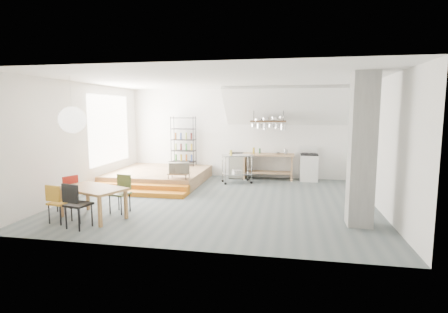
% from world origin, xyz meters
% --- Properties ---
extents(floor, '(8.00, 8.00, 0.00)m').
position_xyz_m(floor, '(0.00, 0.00, 0.00)').
color(floor, '#525D5F').
rests_on(floor, ground).
extents(wall_back, '(8.00, 0.04, 3.20)m').
position_xyz_m(wall_back, '(0.00, 3.50, 1.60)').
color(wall_back, silver).
rests_on(wall_back, ground).
extents(wall_left, '(0.04, 7.00, 3.20)m').
position_xyz_m(wall_left, '(-4.00, 0.00, 1.60)').
color(wall_left, silver).
rests_on(wall_left, ground).
extents(wall_right, '(0.04, 7.00, 3.20)m').
position_xyz_m(wall_right, '(4.00, 0.00, 1.60)').
color(wall_right, silver).
rests_on(wall_right, ground).
extents(ceiling, '(8.00, 7.00, 0.02)m').
position_xyz_m(ceiling, '(0.00, 0.00, 3.20)').
color(ceiling, white).
rests_on(ceiling, wall_back).
extents(slope_ceiling, '(4.40, 1.44, 1.32)m').
position_xyz_m(slope_ceiling, '(1.80, 2.90, 2.55)').
color(slope_ceiling, white).
rests_on(slope_ceiling, wall_back).
extents(window_pane, '(0.02, 2.50, 2.20)m').
position_xyz_m(window_pane, '(-3.98, 1.50, 1.80)').
color(window_pane, white).
rests_on(window_pane, wall_left).
extents(platform, '(3.00, 3.00, 0.40)m').
position_xyz_m(platform, '(-2.50, 2.00, 0.20)').
color(platform, olive).
rests_on(platform, ground).
extents(step_lower, '(3.00, 0.35, 0.13)m').
position_xyz_m(step_lower, '(-2.50, 0.05, 0.07)').
color(step_lower, orange).
rests_on(step_lower, ground).
extents(step_upper, '(3.00, 0.35, 0.27)m').
position_xyz_m(step_upper, '(-2.50, 0.40, 0.13)').
color(step_upper, orange).
rests_on(step_upper, ground).
extents(concrete_column, '(0.50, 0.50, 3.20)m').
position_xyz_m(concrete_column, '(3.30, -1.50, 1.60)').
color(concrete_column, gray).
rests_on(concrete_column, ground).
extents(kitchen_counter, '(1.80, 0.60, 0.91)m').
position_xyz_m(kitchen_counter, '(1.10, 3.15, 0.63)').
color(kitchen_counter, olive).
rests_on(kitchen_counter, ground).
extents(stove, '(0.60, 0.60, 1.18)m').
position_xyz_m(stove, '(2.50, 3.16, 0.48)').
color(stove, white).
rests_on(stove, ground).
extents(pot_rack, '(1.20, 0.50, 1.43)m').
position_xyz_m(pot_rack, '(1.13, 2.92, 1.98)').
color(pot_rack, '#392617').
rests_on(pot_rack, ceiling).
extents(wire_shelving, '(0.88, 0.38, 1.80)m').
position_xyz_m(wire_shelving, '(-2.00, 3.20, 1.33)').
color(wire_shelving, black).
rests_on(wire_shelving, platform).
extents(microwave_shelf, '(0.60, 0.40, 0.16)m').
position_xyz_m(microwave_shelf, '(-1.40, 0.75, 0.55)').
color(microwave_shelf, olive).
rests_on(microwave_shelf, platform).
extents(paper_lantern, '(0.60, 0.60, 0.60)m').
position_xyz_m(paper_lantern, '(-3.06, -1.86, 2.20)').
color(paper_lantern, white).
rests_on(paper_lantern, ceiling).
extents(dining_table, '(1.68, 1.31, 0.70)m').
position_xyz_m(dining_table, '(-2.50, -2.08, 0.63)').
color(dining_table, brown).
rests_on(dining_table, ground).
extents(chair_mustard, '(0.45, 0.45, 0.85)m').
position_xyz_m(chair_mustard, '(-3.03, -2.59, 0.51)').
color(chair_mustard, '#BB8320').
rests_on(chair_mustard, ground).
extents(chair_black, '(0.52, 0.52, 0.96)m').
position_xyz_m(chair_black, '(-2.43, -2.84, 0.57)').
color(chair_black, black).
rests_on(chair_black, ground).
extents(chair_olive, '(0.48, 0.48, 0.89)m').
position_xyz_m(chair_olive, '(-2.09, -1.52, 0.53)').
color(chair_olive, '#56632E').
rests_on(chair_olive, ground).
extents(chair_red, '(0.53, 0.53, 0.88)m').
position_xyz_m(chair_red, '(-3.33, -1.76, 0.53)').
color(chair_red, '#A11F17').
rests_on(chair_red, ground).
extents(rolling_cart, '(1.08, 0.85, 0.95)m').
position_xyz_m(rolling_cart, '(0.12, 2.34, 0.61)').
color(rolling_cart, silver).
rests_on(rolling_cart, ground).
extents(mini_fridge, '(0.54, 0.54, 0.91)m').
position_xyz_m(mini_fridge, '(0.00, 3.20, 0.45)').
color(mini_fridge, black).
rests_on(mini_fridge, ground).
extents(microwave, '(0.71, 0.60, 0.33)m').
position_xyz_m(microwave, '(-1.40, 0.75, 0.73)').
color(microwave, beige).
rests_on(microwave, microwave_shelf).
extents(bowl, '(0.28, 0.28, 0.05)m').
position_xyz_m(bowl, '(1.44, 3.10, 0.94)').
color(bowl, silver).
rests_on(bowl, kitchen_counter).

